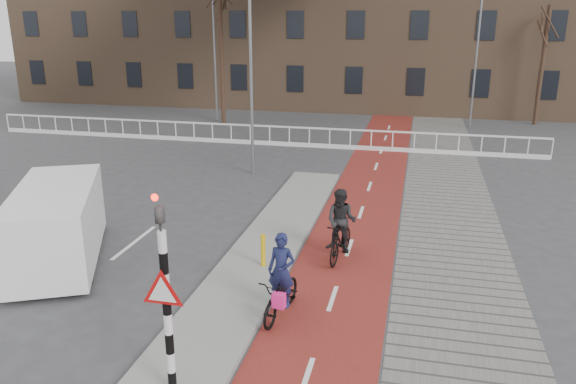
# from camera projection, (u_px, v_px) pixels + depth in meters

# --- Properties ---
(ground) EXTENTS (120.00, 120.00, 0.00)m
(ground) POSITION_uv_depth(u_px,v_px,m) (243.00, 337.00, 11.22)
(ground) COLOR #38383A
(ground) RESTS_ON ground
(bike_lane) EXTENTS (2.50, 60.00, 0.01)m
(bike_lane) POSITION_uv_depth(u_px,v_px,m) (367.00, 194.00, 20.18)
(bike_lane) COLOR maroon
(bike_lane) RESTS_ON ground
(sidewalk) EXTENTS (3.00, 60.00, 0.01)m
(sidewalk) POSITION_uv_depth(u_px,v_px,m) (447.00, 200.00, 19.57)
(sidewalk) COLOR slate
(sidewalk) RESTS_ON ground
(curb_island) EXTENTS (1.80, 16.00, 0.12)m
(curb_island) POSITION_uv_depth(u_px,v_px,m) (263.00, 253.00, 15.07)
(curb_island) COLOR gray
(curb_island) RESTS_ON ground
(traffic_signal) EXTENTS (0.80, 0.80, 3.68)m
(traffic_signal) POSITION_uv_depth(u_px,v_px,m) (165.00, 291.00, 8.88)
(traffic_signal) COLOR black
(traffic_signal) RESTS_ON curb_island
(bollard) EXTENTS (0.12, 0.12, 0.84)m
(bollard) POSITION_uv_depth(u_px,v_px,m) (263.00, 250.00, 14.04)
(bollard) COLOR gold
(bollard) RESTS_ON curb_island
(cyclist_near) EXTENTS (0.87, 1.85, 1.87)m
(cyclist_near) POSITION_uv_depth(u_px,v_px,m) (281.00, 289.00, 11.84)
(cyclist_near) COLOR black
(cyclist_near) RESTS_ON bike_lane
(cyclist_far) EXTENTS (0.90, 1.83, 1.92)m
(cyclist_far) POSITION_uv_depth(u_px,v_px,m) (341.00, 231.00, 14.57)
(cyclist_far) COLOR black
(cyclist_far) RESTS_ON bike_lane
(van) EXTENTS (3.71, 5.00, 2.00)m
(van) POSITION_uv_depth(u_px,v_px,m) (57.00, 224.00, 14.36)
(van) COLOR white
(van) RESTS_ON ground
(railing) EXTENTS (28.00, 0.10, 0.99)m
(railing) POSITION_uv_depth(u_px,v_px,m) (250.00, 138.00, 28.01)
(railing) COLOR silver
(railing) RESTS_ON ground
(tree_mid) EXTENTS (0.25, 0.25, 8.53)m
(tree_mid) POSITION_uv_depth(u_px,v_px,m) (221.00, 50.00, 32.38)
(tree_mid) COLOR #301D15
(tree_mid) RESTS_ON ground
(tree_right) EXTENTS (0.25, 0.25, 6.73)m
(tree_right) POSITION_uv_depth(u_px,v_px,m) (542.00, 66.00, 32.19)
(tree_right) COLOR #301D15
(tree_right) RESTS_ON ground
(streetlight_near) EXTENTS (0.12, 0.12, 8.07)m
(streetlight_near) POSITION_uv_depth(u_px,v_px,m) (251.00, 73.00, 21.63)
(streetlight_near) COLOR slate
(streetlight_near) RESTS_ON ground
(streetlight_left) EXTENTS (0.12, 0.12, 7.41)m
(streetlight_left) POSITION_uv_depth(u_px,v_px,m) (215.00, 58.00, 33.72)
(streetlight_left) COLOR slate
(streetlight_left) RESTS_ON ground
(streetlight_right) EXTENTS (0.12, 0.12, 8.07)m
(streetlight_right) POSITION_uv_depth(u_px,v_px,m) (477.00, 56.00, 31.08)
(streetlight_right) COLOR slate
(streetlight_right) RESTS_ON ground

